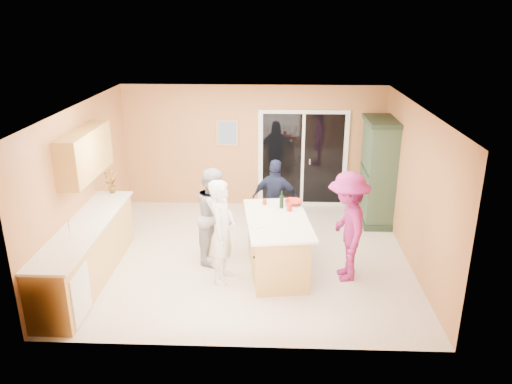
{
  "coord_description": "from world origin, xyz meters",
  "views": [
    {
      "loc": [
        0.46,
        -7.77,
        4.02
      ],
      "look_at": [
        0.15,
        0.1,
        1.15
      ],
      "focal_mm": 35.0,
      "sensor_mm": 36.0,
      "label": 1
    }
  ],
  "objects_px": {
    "green_hutch": "(378,173)",
    "woman_magenta": "(347,227)",
    "woman_white": "(222,231)",
    "woman_grey": "(215,215)",
    "woman_navy": "(276,200)",
    "kitchen_island": "(277,247)"
  },
  "relations": [
    {
      "from": "kitchen_island",
      "to": "green_hutch",
      "type": "height_order",
      "value": "green_hutch"
    },
    {
      "from": "woman_white",
      "to": "green_hutch",
      "type": "bearing_deg",
      "value": -37.12
    },
    {
      "from": "woman_magenta",
      "to": "green_hutch",
      "type": "bearing_deg",
      "value": 155.35
    },
    {
      "from": "kitchen_island",
      "to": "woman_magenta",
      "type": "distance_m",
      "value": 1.18
    },
    {
      "from": "kitchen_island",
      "to": "woman_navy",
      "type": "xyz_separation_m",
      "value": [
        -0.03,
        1.27,
        0.32
      ]
    },
    {
      "from": "woman_white",
      "to": "woman_grey",
      "type": "xyz_separation_m",
      "value": [
        -0.2,
        0.71,
        -0.02
      ]
    },
    {
      "from": "woman_grey",
      "to": "woman_magenta",
      "type": "distance_m",
      "value": 2.2
    },
    {
      "from": "woman_grey",
      "to": "woman_navy",
      "type": "height_order",
      "value": "woman_grey"
    },
    {
      "from": "green_hutch",
      "to": "woman_magenta",
      "type": "bearing_deg",
      "value": -111.16
    },
    {
      "from": "green_hutch",
      "to": "woman_grey",
      "type": "relative_size",
      "value": 1.29
    },
    {
      "from": "woman_white",
      "to": "woman_magenta",
      "type": "xyz_separation_m",
      "value": [
        1.92,
        0.15,
        0.04
      ]
    },
    {
      "from": "green_hutch",
      "to": "woman_grey",
      "type": "distance_m",
      "value": 3.5
    },
    {
      "from": "woman_magenta",
      "to": "woman_white",
      "type": "bearing_deg",
      "value": -89.09
    },
    {
      "from": "kitchen_island",
      "to": "woman_navy",
      "type": "height_order",
      "value": "woman_navy"
    },
    {
      "from": "kitchen_island",
      "to": "woman_grey",
      "type": "bearing_deg",
      "value": 151.41
    },
    {
      "from": "green_hutch",
      "to": "woman_navy",
      "type": "height_order",
      "value": "green_hutch"
    },
    {
      "from": "green_hutch",
      "to": "woman_white",
      "type": "height_order",
      "value": "green_hutch"
    },
    {
      "from": "woman_navy",
      "to": "woman_magenta",
      "type": "relative_size",
      "value": 0.87
    },
    {
      "from": "kitchen_island",
      "to": "woman_white",
      "type": "bearing_deg",
      "value": -167.72
    },
    {
      "from": "woman_grey",
      "to": "woman_magenta",
      "type": "bearing_deg",
      "value": -97.47
    },
    {
      "from": "green_hutch",
      "to": "woman_navy",
      "type": "distance_m",
      "value": 2.21
    },
    {
      "from": "kitchen_island",
      "to": "woman_magenta",
      "type": "height_order",
      "value": "woman_magenta"
    }
  ]
}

